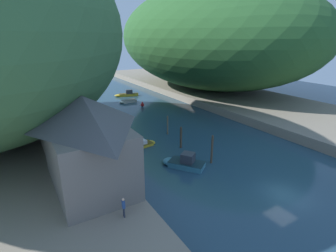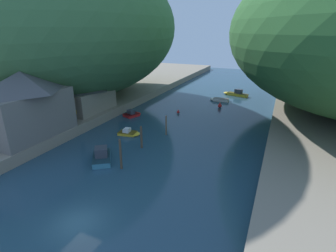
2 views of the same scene
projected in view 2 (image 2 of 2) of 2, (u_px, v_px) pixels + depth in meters
The scene contains 16 objects.
water_surface at pixel (194, 117), 47.32m from camera, with size 130.00×130.00×0.00m, color #234256.
left_bank at pixel (87, 100), 56.12m from camera, with size 22.00×120.00×1.50m.
hillside_left at pixel (75, 28), 51.65m from camera, with size 36.85×51.59×27.46m.
waterfront_building at pixel (25, 104), 33.91m from camera, with size 6.90×11.63×8.60m.
boathouse_shed at pixel (88, 97), 45.47m from camera, with size 5.54×9.93×4.65m.
boat_open_rowboat at pixel (219, 100), 58.15m from camera, with size 4.22×1.83×0.59m.
boat_moored_right at pixel (133, 114), 48.06m from camera, with size 3.02×3.60×1.18m.
boat_far_right_bank at pixel (102, 155), 32.04m from camera, with size 4.65×5.41×1.83m.
boat_mid_channel at pixel (235, 94), 62.63m from camera, with size 6.25×2.90×1.63m.
boat_white_cruiser at pixel (129, 133), 39.54m from camera, with size 3.48×2.14×0.94m.
mooring_post_nearest at pixel (121, 154), 29.34m from camera, with size 0.26×0.26×3.70m.
mooring_post_second at pixel (141, 137), 34.71m from camera, with size 0.30×0.30×3.14m.
mooring_post_middle at pixel (166, 125), 39.03m from camera, with size 0.22×0.22×3.08m.
channel_buoy_near at pixel (178, 112), 49.46m from camera, with size 0.54×0.54×0.81m.
channel_buoy_far at pixel (220, 105), 53.04m from camera, with size 0.79×0.79×1.19m.
person_by_boathouse at pixel (77, 113), 41.70m from camera, with size 0.30×0.42×1.69m.
Camera 2 is at (13.80, -12.98, 15.02)m, focal length 28.00 mm.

